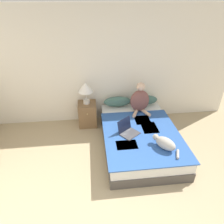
% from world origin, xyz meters
% --- Properties ---
extents(wall_back, '(6.15, 0.05, 2.55)m').
position_xyz_m(wall_back, '(0.00, 3.17, 1.27)').
color(wall_back, silver).
rests_on(wall_back, ground_plane).
extents(bed, '(1.43, 2.11, 0.41)m').
position_xyz_m(bed, '(0.67, 2.05, 0.20)').
color(bed, '#4C4742').
rests_on(bed, ground_plane).
extents(pillow_near, '(0.64, 0.21, 0.24)m').
position_xyz_m(pillow_near, '(0.35, 2.97, 0.53)').
color(pillow_near, '#42665B').
rests_on(pillow_near, bed).
extents(pillow_far, '(0.64, 0.21, 0.24)m').
position_xyz_m(pillow_far, '(0.98, 2.97, 0.53)').
color(pillow_far, '#42665B').
rests_on(pillow_far, bed).
extents(person_sitting, '(0.41, 0.41, 0.68)m').
position_xyz_m(person_sitting, '(0.80, 2.70, 0.69)').
color(person_sitting, brown).
rests_on(person_sitting, bed).
extents(cat_tabby, '(0.40, 0.51, 0.20)m').
position_xyz_m(cat_tabby, '(0.95, 1.44, 0.51)').
color(cat_tabby, '#A8A399').
rests_on(cat_tabby, bed).
extents(laptop_open, '(0.45, 0.44, 0.26)m').
position_xyz_m(laptop_open, '(0.41, 1.92, 0.47)').
color(laptop_open, '#424247').
rests_on(laptop_open, bed).
extents(nightstand, '(0.40, 0.42, 0.56)m').
position_xyz_m(nightstand, '(-0.35, 2.90, 0.28)').
color(nightstand, brown).
rests_on(nightstand, ground_plane).
extents(table_lamp, '(0.33, 0.33, 0.50)m').
position_xyz_m(table_lamp, '(-0.35, 2.90, 0.93)').
color(table_lamp, beige).
rests_on(table_lamp, nightstand).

